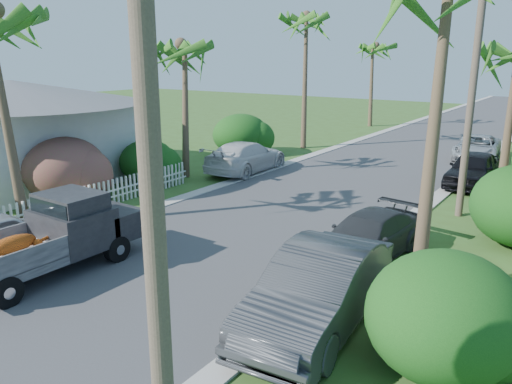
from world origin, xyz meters
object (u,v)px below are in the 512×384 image
Objects in this scene: parked_car_rd at (477,148)px; palm_l_d at (374,46)px; pickup_truck at (64,232)px; utility_pole_b at (473,88)px; palm_l_b at (183,45)px; parked_car_rm at (367,237)px; parked_car_rf at (473,169)px; palm_l_c at (307,17)px; parked_car_lf at (246,157)px; house_left at (14,135)px; utility_pole_a at (150,160)px; parked_car_rn at (319,290)px.

palm_l_d reaches higher than parked_car_rd.
utility_pole_b is at bearing 54.63° from pickup_truck.
palm_l_d is (0.30, 22.00, 0.29)m from palm_l_b.
utility_pole_b reaches higher than palm_l_b.
parked_car_rf is (0.63, 10.56, 0.12)m from parked_car_rm.
palm_l_c is 12.10m from palm_l_d.
utility_pole_b is (1.74, -11.32, 3.93)m from parked_car_rd.
parked_car_rf is at bearing -163.42° from parked_car_lf.
palm_l_c is at bearing 100.76° from pickup_truck.
palm_l_c is at bearing -85.17° from parked_car_lf.
utility_pole_b reaches higher than palm_l_d.
utility_pole_b is at bearing 17.88° from house_left.
parked_car_lf is at bearing 122.90° from utility_pole_a.
pickup_truck reaches higher than parked_car_rd.
house_left is (-6.50, -27.00, -4.32)m from palm_l_d.
parked_car_rf is 20.25m from utility_pole_a.
parked_car_lf is 0.57× the size of palm_l_c.
parked_car_lf is 19.89m from utility_pole_a.
parked_car_rn is at bearing -89.26° from parked_car_rf.
parked_car_rd is 24.22m from house_left.
palm_l_c reaches higher than parked_car_rf.
house_left is at bearing -141.12° from palm_l_b.
palm_l_b is at bearing -90.78° from palm_l_d.
house_left is (-18.00, 3.86, 1.27)m from parked_car_rn.
palm_l_c reaches higher than utility_pole_b.
parked_car_rd is at bearing 49.13° from palm_l_b.
palm_l_d reaches higher than parked_car_lf.
parked_car_lf is (-10.00, 11.25, -0.09)m from parked_car_rn.
palm_l_c reaches higher than palm_l_d.
parked_car_rf is 0.49× the size of utility_pole_b.
parked_car_rn is at bearing -59.75° from palm_l_c.
parked_car_rd is 13.32m from parked_car_lf.
utility_pole_a reaches higher than parked_car_rn.
parked_car_rf is at bearing -54.51° from palm_l_d.
parked_car_rn is 10.57m from utility_pole_b.
parked_car_rm is 7.04m from utility_pole_b.
palm_l_b reaches higher than parked_car_rm.
parked_car_rm is 0.60× the size of palm_l_b.
parked_car_rm is at bearing -102.17° from utility_pole_b.
parked_car_rd is at bearing 13.25° from palm_l_c.
parked_car_rm is 0.48× the size of palm_l_c.
parked_car_lf is 11.36m from utility_pole_b.
pickup_truck is at bearing 152.78° from utility_pole_a.
parked_car_rn is at bearing -92.29° from parked_car_rd.
pickup_truck is 11.95m from house_left.
house_left reaches higher than parked_car_rn.
palm_l_c is (-1.00, 7.62, 7.15)m from parked_car_lf.
parked_car_rd is at bearing 99.03° from parked_car_rm.
parked_car_rf is 0.49× the size of house_left.
house_left is at bearing -148.13° from parked_car_rf.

